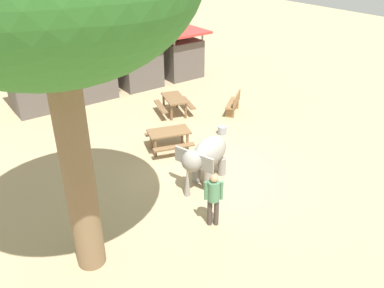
{
  "coord_description": "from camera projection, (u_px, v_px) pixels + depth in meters",
  "views": [
    {
      "loc": [
        -6.98,
        -8.51,
        7.18
      ],
      "look_at": [
        -0.04,
        0.99,
        0.8
      ],
      "focal_mm": 37.09,
      "sensor_mm": 36.0,
      "label": 1
    }
  ],
  "objects": [
    {
      "name": "market_stall_green",
      "position": [
        138.0,
        64.0,
        20.13
      ],
      "size": [
        2.5,
        2.5,
        2.52
      ],
      "color": "#59514C",
      "rests_on": "ground_plane"
    },
    {
      "name": "picnic_table_far",
      "position": [
        174.0,
        101.0,
        17.25
      ],
      "size": [
        1.85,
        1.86,
        0.78
      ],
      "rotation": [
        0.0,
        0.0,
        4.42
      ],
      "color": "brown",
      "rests_on": "ground_plane"
    },
    {
      "name": "wooden_bench",
      "position": [
        234.0,
        103.0,
        17.4
      ],
      "size": [
        1.36,
        1.17,
        0.88
      ],
      "rotation": [
        0.0,
        0.0,
        0.65
      ],
      "color": "olive",
      "rests_on": "ground_plane"
    },
    {
      "name": "elephant",
      "position": [
        206.0,
        156.0,
        12.42
      ],
      "size": [
        2.09,
        1.54,
        1.44
      ],
      "rotation": [
        0.0,
        0.0,
        3.45
      ],
      "color": "gray",
      "rests_on": "ground_plane"
    },
    {
      "name": "market_stall_orange",
      "position": [
        34.0,
        85.0,
        17.44
      ],
      "size": [
        2.5,
        2.5,
        2.52
      ],
      "color": "#59514C",
      "rests_on": "ground_plane"
    },
    {
      "name": "picnic_table_near",
      "position": [
        169.0,
        136.0,
        14.38
      ],
      "size": [
        1.87,
        1.86,
        0.78
      ],
      "rotation": [
        0.0,
        0.0,
        5.98
      ],
      "color": "brown",
      "rests_on": "ground_plane"
    },
    {
      "name": "feed_bucket",
      "position": [
        222.0,
        130.0,
        15.74
      ],
      "size": [
        0.36,
        0.36,
        0.32
      ],
      "primitive_type": "cylinder",
      "color": "gray",
      "rests_on": "ground_plane"
    },
    {
      "name": "market_stall_white",
      "position": [
        90.0,
        74.0,
        18.79
      ],
      "size": [
        2.5,
        2.5,
        2.52
      ],
      "color": "#59514C",
      "rests_on": "ground_plane"
    },
    {
      "name": "person_handler",
      "position": [
        214.0,
        196.0,
        10.52
      ],
      "size": [
        0.43,
        0.34,
        1.62
      ],
      "rotation": [
        0.0,
        0.0,
        0.94
      ],
      "color": "#3F3833",
      "rests_on": "ground_plane"
    },
    {
      "name": "ground_plane",
      "position": [
        211.0,
        176.0,
        13.08
      ],
      "size": [
        60.0,
        60.0,
        0.0
      ],
      "primitive_type": "plane",
      "color": "tan"
    },
    {
      "name": "market_stall_red",
      "position": [
        180.0,
        56.0,
        21.48
      ],
      "size": [
        2.5,
        2.5,
        2.52
      ],
      "color": "#59514C",
      "rests_on": "ground_plane"
    }
  ]
}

